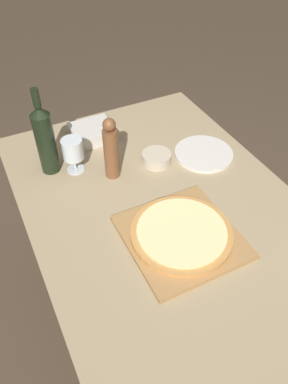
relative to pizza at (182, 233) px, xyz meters
name	(u,v)px	position (x,y,z in m)	size (l,w,h in m)	color
ground_plane	(162,317)	(0.02, 0.12, -0.79)	(12.00, 12.00, 0.00)	#4C3D2D
dining_table	(168,229)	(0.02, 0.12, -0.12)	(0.95, 1.46, 0.76)	#9E8966
cutting_board	(181,237)	(0.00, 0.00, -0.02)	(0.36, 0.37, 0.02)	#A87A47
pizza	(182,233)	(0.00, 0.00, 0.00)	(0.34, 0.34, 0.02)	#C68947
wine_bottle	(45,139)	(-0.28, 0.54, 0.12)	(0.07, 0.07, 0.36)	black
pepper_mill	(111,150)	(-0.08, 0.40, 0.09)	(0.06, 0.06, 0.26)	brown
wine_glass	(73,150)	(-0.20, 0.49, 0.07)	(0.08, 0.08, 0.15)	silver
small_bowl	(157,158)	(0.11, 0.39, -0.01)	(0.12, 0.12, 0.04)	beige
dinner_plate	(204,153)	(0.32, 0.35, -0.02)	(0.24, 0.24, 0.01)	silver
food_container	(93,132)	(-0.06, 0.67, 0.00)	(0.18, 0.16, 0.06)	beige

